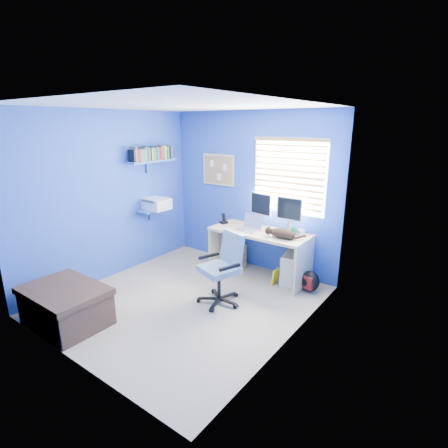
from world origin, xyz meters
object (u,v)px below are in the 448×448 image
Objects in this scene: laptop at (249,223)px; desk at (259,254)px; cat at (282,233)px; office_chair at (222,277)px; tower_pc at (290,268)px.

desk is at bearing 30.06° from laptop.
office_chair reaches higher than cat.
tower_pc is 0.48× the size of office_chair.
laptop is at bearing -153.45° from desk.
cat is (0.43, -0.11, 0.44)m from desk.
desk is 3.94× the size of cat.
office_chair is at bearing -88.91° from desk.
laptop is 0.73× the size of tower_pc.
laptop is 0.86× the size of cat.
tower_pc is (0.48, 0.10, -0.14)m from desk.
office_chair reaches higher than desk.
cat is 0.41× the size of office_chair.
cat is at bearing 64.88° from office_chair.
laptop is 1.05m from office_chair.
tower_pc is at bearing 64.16° from cat.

